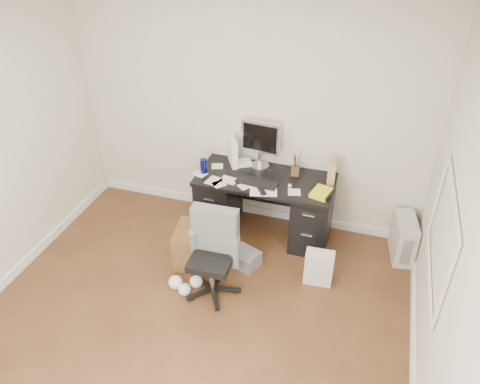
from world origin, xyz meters
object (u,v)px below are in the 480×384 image
object	(u,v)px
desk	(264,204)
wicker_basket	(197,246)
keyboard	(257,183)
lcd_monitor	(260,145)
pc_tower	(403,238)
office_chair	(211,256)

from	to	relation	value
desk	wicker_basket	distance (m)	0.92
desk	keyboard	world-z (taller)	keyboard
lcd_monitor	pc_tower	xyz separation A→B (m)	(1.67, -0.16, -0.79)
office_chair	pc_tower	bearing A→B (deg)	30.78
desk	keyboard	size ratio (longest dim) A/B	3.32
lcd_monitor	pc_tower	distance (m)	1.86
keyboard	wicker_basket	distance (m)	0.93
wicker_basket	keyboard	bearing A→B (deg)	49.90
desk	wicker_basket	size ratio (longest dim) A/B	3.43
office_chair	wicker_basket	size ratio (longest dim) A/B	2.11
office_chair	keyboard	bearing A→B (deg)	77.22
pc_tower	wicker_basket	world-z (taller)	pc_tower
office_chair	pc_tower	size ratio (longest dim) A/B	1.95
keyboard	pc_tower	size ratio (longest dim) A/B	0.96
keyboard	lcd_monitor	bearing A→B (deg)	106.57
lcd_monitor	office_chair	world-z (taller)	lcd_monitor
keyboard	pc_tower	xyz separation A→B (m)	(1.60, 0.20, -0.53)
office_chair	desk	bearing A→B (deg)	75.65
pc_tower	wicker_basket	size ratio (longest dim) A/B	1.08
keyboard	wicker_basket	bearing A→B (deg)	-123.94
lcd_monitor	keyboard	size ratio (longest dim) A/B	1.24
keyboard	office_chair	distance (m)	1.01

